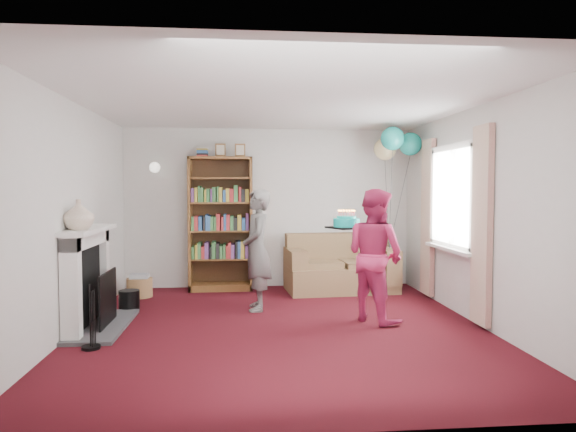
{
  "coord_description": "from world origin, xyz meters",
  "views": [
    {
      "loc": [
        -0.44,
        -5.63,
        1.55
      ],
      "look_at": [
        0.13,
        0.6,
        1.22
      ],
      "focal_mm": 32.0,
      "sensor_mm": 36.0,
      "label": 1
    }
  ],
  "objects": [
    {
      "name": "sofa",
      "position": [
        1.06,
        2.07,
        0.33
      ],
      "size": [
        1.62,
        0.86,
        0.86
      ],
      "rotation": [
        0.0,
        0.0,
        0.07
      ],
      "color": "brown",
      "rests_on": "ground"
    },
    {
      "name": "fireplace",
      "position": [
        -2.09,
        0.19,
        0.51
      ],
      "size": [
        0.55,
        1.8,
        1.12
      ],
      "color": "#3F3F42",
      "rests_on": "ground"
    },
    {
      "name": "birthday_cake",
      "position": [
        0.83,
        0.47,
        1.14
      ],
      "size": [
        0.38,
        0.38,
        0.22
      ],
      "rotation": [
        0.0,
        0.0,
        0.42
      ],
      "color": "black",
      "rests_on": "ground"
    },
    {
      "name": "mantel_vase",
      "position": [
        -2.12,
        -0.15,
        1.28
      ],
      "size": [
        0.32,
        0.32,
        0.32
      ],
      "primitive_type": "imported",
      "rotation": [
        0.0,
        0.0,
        -0.04
      ],
      "color": "beige",
      "rests_on": "fireplace"
    },
    {
      "name": "wall_right",
      "position": [
        2.26,
        0.0,
        1.25
      ],
      "size": [
        0.02,
        5.0,
        2.5
      ],
      "primitive_type": "cube",
      "color": "silver",
      "rests_on": "ground"
    },
    {
      "name": "wall_sconce",
      "position": [
        -1.75,
        2.36,
        1.88
      ],
      "size": [
        0.16,
        0.23,
        0.16
      ],
      "color": "gold",
      "rests_on": "ground"
    },
    {
      "name": "balloons",
      "position": [
        1.86,
        1.85,
        2.22
      ],
      "size": [
        0.67,
        0.72,
        1.8
      ],
      "color": "#3F3F3F",
      "rests_on": "ground"
    },
    {
      "name": "person_striped",
      "position": [
        -0.24,
        0.9,
        0.77
      ],
      "size": [
        0.38,
        0.57,
        1.55
      ],
      "primitive_type": "imported",
      "rotation": [
        0.0,
        0.0,
        -1.55
      ],
      "color": "black",
      "rests_on": "ground"
    },
    {
      "name": "wall_back",
      "position": [
        0.0,
        2.51,
        1.25
      ],
      "size": [
        4.5,
        0.02,
        2.5
      ],
      "primitive_type": "cube",
      "color": "silver",
      "rests_on": "ground"
    },
    {
      "name": "ceiling",
      "position": [
        0.0,
        0.0,
        2.5
      ],
      "size": [
        4.5,
        5.0,
        0.01
      ],
      "primitive_type": "cube",
      "color": "white",
      "rests_on": "wall_back"
    },
    {
      "name": "window_bay",
      "position": [
        2.21,
        0.6,
        1.2
      ],
      "size": [
        0.14,
        2.02,
        2.2
      ],
      "color": "white",
      "rests_on": "ground"
    },
    {
      "name": "ground",
      "position": [
        0.0,
        0.0,
        0.0
      ],
      "size": [
        5.0,
        5.0,
        0.0
      ],
      "primitive_type": "plane",
      "color": "black",
      "rests_on": "ground"
    },
    {
      "name": "wall_left",
      "position": [
        -2.26,
        0.0,
        1.25
      ],
      "size": [
        0.02,
        5.0,
        2.5
      ],
      "primitive_type": "cube",
      "color": "silver",
      "rests_on": "ground"
    },
    {
      "name": "wicker_basket",
      "position": [
        -1.9,
        1.83,
        0.15
      ],
      "size": [
        0.36,
        0.36,
        0.33
      ],
      "rotation": [
        0.0,
        0.0,
        0.0
      ],
      "color": "olive",
      "rests_on": "ground"
    },
    {
      "name": "bookcase",
      "position": [
        -0.75,
        2.3,
        0.99
      ],
      "size": [
        0.96,
        0.42,
        2.25
      ],
      "color": "#472B14",
      "rests_on": "ground"
    },
    {
      "name": "person_magenta",
      "position": [
        1.12,
        0.22,
        0.78
      ],
      "size": [
        0.9,
        0.95,
        1.55
      ],
      "primitive_type": "imported",
      "rotation": [
        0.0,
        0.0,
        2.15
      ],
      "color": "#AD224E",
      "rests_on": "ground"
    }
  ]
}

